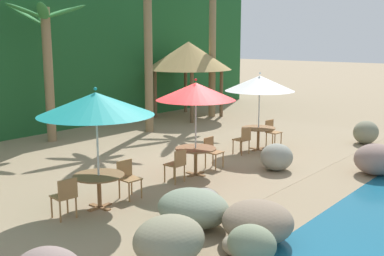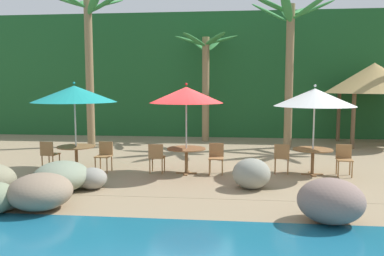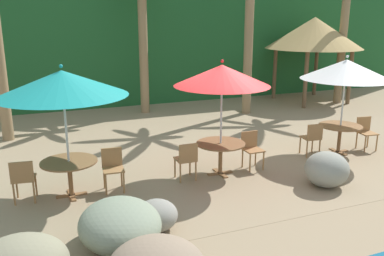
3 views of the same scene
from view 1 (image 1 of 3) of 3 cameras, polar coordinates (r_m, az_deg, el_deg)
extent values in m
plane|color=#937F60|center=(13.02, 0.18, -5.39)|extent=(120.00, 120.00, 0.00)
cube|color=#937F60|center=(13.02, 0.18, -5.37)|extent=(18.00, 5.20, 0.01)
cube|color=#1E5628|center=(19.48, -21.08, 8.25)|extent=(28.00, 2.40, 6.00)
ellipsoid|color=gray|center=(8.79, 7.89, -11.08)|extent=(1.29, 1.30, 0.74)
ellipsoid|color=gray|center=(8.28, 6.02, -13.87)|extent=(0.62, 0.71, 0.37)
ellipsoid|color=gray|center=(17.53, 20.16, -0.48)|extent=(1.02, 0.83, 0.80)
ellipsoid|color=gray|center=(7.97, -2.78, -13.24)|extent=(1.26, 1.12, 0.77)
ellipsoid|color=gray|center=(10.06, 1.39, -8.75)|extent=(0.73, 0.69, 0.53)
ellipsoid|color=gray|center=(13.37, 10.12, -3.45)|extent=(0.93, 0.90, 0.75)
ellipsoid|color=gray|center=(13.69, 21.23, -3.52)|extent=(1.22, 1.14, 0.83)
ellipsoid|color=gray|center=(9.39, 0.14, -9.58)|extent=(1.28, 1.48, 0.72)
ellipsoid|color=gray|center=(8.05, 7.19, -13.65)|extent=(0.75, 0.83, 0.62)
cylinder|color=silver|center=(10.28, -11.24, -3.16)|extent=(0.04, 0.04, 2.38)
cone|color=teal|center=(10.07, -11.47, 2.86)|extent=(2.44, 2.44, 0.48)
sphere|color=teal|center=(10.04, -11.54, 4.65)|extent=(0.07, 0.07, 0.07)
cube|color=brown|center=(10.62, -11.01, -9.31)|extent=(0.60, 0.12, 0.03)
cube|color=brown|center=(10.62, -11.01, -9.31)|extent=(0.12, 0.60, 0.03)
cylinder|color=brown|center=(10.50, -11.08, -7.49)|extent=(0.09, 0.09, 0.71)
cylinder|color=brown|center=(10.40, -11.15, -5.63)|extent=(1.10, 1.10, 0.03)
cylinder|color=#9E7042|center=(11.00, -6.09, -7.29)|extent=(0.04, 0.04, 0.45)
cylinder|color=#9E7042|center=(10.79, -7.56, -7.69)|extent=(0.04, 0.04, 0.45)
cylinder|color=#9E7042|center=(11.26, -7.27, -6.88)|extent=(0.04, 0.04, 0.45)
cylinder|color=#9E7042|center=(11.06, -8.72, -7.26)|extent=(0.04, 0.04, 0.45)
cube|color=#9E7042|center=(10.95, -7.44, -6.09)|extent=(0.45, 0.45, 0.03)
cube|color=#9E7042|center=(11.05, -8.11, -4.90)|extent=(0.42, 0.07, 0.42)
cylinder|color=#9E7042|center=(10.22, -16.51, -9.13)|extent=(0.04, 0.04, 0.45)
cylinder|color=#9E7042|center=(10.37, -14.74, -8.73)|extent=(0.04, 0.04, 0.45)
cylinder|color=#9E7042|center=(9.92, -15.54, -9.69)|extent=(0.04, 0.04, 0.45)
cylinder|color=#9E7042|center=(10.08, -13.74, -9.27)|extent=(0.04, 0.04, 0.45)
cube|color=#9E7042|center=(10.07, -15.20, -7.92)|extent=(0.47, 0.47, 0.03)
cube|color=#9E7042|center=(9.84, -14.69, -7.13)|extent=(0.42, 0.09, 0.42)
cylinder|color=silver|center=(12.54, 0.44, -0.47)|extent=(0.04, 0.04, 2.36)
cone|color=red|center=(12.38, 0.45, 4.43)|extent=(2.09, 2.09, 0.45)
sphere|color=red|center=(12.35, 0.45, 5.83)|extent=(0.07, 0.07, 0.07)
cube|color=brown|center=(12.82, 0.43, -5.57)|extent=(0.60, 0.12, 0.03)
cube|color=brown|center=(12.82, 0.43, -5.57)|extent=(0.12, 0.60, 0.03)
cylinder|color=brown|center=(12.73, 0.44, -4.04)|extent=(0.09, 0.09, 0.71)
cylinder|color=brown|center=(12.64, 0.44, -2.48)|extent=(1.10, 1.10, 0.03)
cylinder|color=#9E7042|center=(13.46, 3.76, -3.87)|extent=(0.04, 0.04, 0.45)
cylinder|color=#9E7042|center=(13.18, 2.86, -4.18)|extent=(0.04, 0.04, 0.45)
cylinder|color=#9E7042|center=(13.66, 2.53, -3.64)|extent=(0.04, 0.04, 0.45)
cylinder|color=#9E7042|center=(13.38, 1.62, -3.94)|extent=(0.04, 0.04, 0.45)
cube|color=#9E7042|center=(13.36, 2.70, -2.91)|extent=(0.42, 0.42, 0.03)
cube|color=#9E7042|center=(13.43, 2.02, -1.98)|extent=(0.42, 0.04, 0.42)
cylinder|color=#9E7042|center=(12.13, -3.31, -5.52)|extent=(0.04, 0.04, 0.45)
cylinder|color=#9E7042|center=(12.38, -2.18, -5.16)|extent=(0.04, 0.04, 0.45)
cylinder|color=#9E7042|center=(11.90, -2.04, -5.83)|extent=(0.04, 0.04, 0.45)
cylinder|color=#9E7042|center=(12.16, -0.92, -5.46)|extent=(0.04, 0.04, 0.45)
cube|color=#9E7042|center=(12.08, -2.12, -4.40)|extent=(0.42, 0.42, 0.03)
cube|color=#9E7042|center=(11.90, -1.41, -3.65)|extent=(0.42, 0.04, 0.42)
cylinder|color=silver|center=(15.56, 8.03, 1.51)|extent=(0.04, 0.04, 2.29)
cone|color=white|center=(15.43, 8.13, 5.35)|extent=(2.24, 2.24, 0.49)
sphere|color=white|center=(15.40, 8.17, 6.54)|extent=(0.07, 0.07, 0.07)
cube|color=brown|center=(15.78, 7.92, -2.54)|extent=(0.60, 0.12, 0.03)
cube|color=brown|center=(15.78, 7.92, -2.54)|extent=(0.12, 0.60, 0.03)
cylinder|color=brown|center=(15.70, 7.96, -1.28)|extent=(0.09, 0.09, 0.71)
cylinder|color=brown|center=(15.63, 7.99, -0.01)|extent=(1.10, 1.10, 0.03)
cylinder|color=#9E7042|center=(16.44, 10.65, -1.34)|extent=(0.04, 0.04, 0.45)
cylinder|color=#9E7042|center=(16.15, 9.92, -1.52)|extent=(0.04, 0.04, 0.45)
cylinder|color=#9E7042|center=(16.64, 9.66, -1.15)|extent=(0.04, 0.04, 0.45)
cylinder|color=#9E7042|center=(16.36, 8.91, -1.34)|extent=(0.04, 0.04, 0.45)
cube|color=#9E7042|center=(16.35, 9.81, -0.51)|extent=(0.47, 0.47, 0.03)
cube|color=#9E7042|center=(16.43, 9.27, 0.25)|extent=(0.42, 0.09, 0.42)
cylinder|color=#9E7042|center=(15.08, 4.95, -2.28)|extent=(0.04, 0.04, 0.45)
cylinder|color=#9E7042|center=(15.34, 5.84, -2.07)|extent=(0.04, 0.04, 0.45)
cylinder|color=#9E7042|center=(14.85, 5.98, -2.51)|extent=(0.04, 0.04, 0.45)
cylinder|color=#9E7042|center=(15.12, 6.86, -2.29)|extent=(0.04, 0.04, 0.45)
cube|color=#9E7042|center=(15.04, 5.93, -1.40)|extent=(0.47, 0.47, 0.03)
cube|color=#9E7042|center=(14.88, 6.52, -0.78)|extent=(0.42, 0.09, 0.42)
cylinder|color=olive|center=(17.36, -16.84, 6.04)|extent=(0.32, 0.32, 4.65)
ellipsoid|color=#388942|center=(17.80, -15.43, 13.31)|extent=(1.44, 0.50, 0.47)
ellipsoid|color=#388942|center=(18.03, -17.47, 12.72)|extent=(0.92, 1.31, 0.83)
ellipsoid|color=#388942|center=(17.61, -19.43, 12.72)|extent=(1.03, 1.29, 0.79)
ellipsoid|color=#388942|center=(16.98, -19.38, 13.13)|extent=(1.42, 0.44, 0.55)
ellipsoid|color=#388942|center=(16.62, -17.48, 13.25)|extent=(1.16, 1.30, 0.59)
ellipsoid|color=#388942|center=(17.12, -14.92, 13.38)|extent=(1.14, 1.33, 0.53)
cylinder|color=olive|center=(18.41, -5.26, 8.35)|extent=(0.32, 0.32, 5.71)
cylinder|color=olive|center=(22.00, 2.47, 10.02)|extent=(0.32, 0.32, 6.66)
cylinder|color=brown|center=(21.80, -4.44, 4.12)|extent=(0.16, 0.16, 2.20)
cylinder|color=brown|center=(23.41, -0.78, 4.61)|extent=(0.16, 0.16, 2.20)
cylinder|color=brown|center=(20.38, -0.02, 3.68)|extent=(0.16, 0.16, 2.20)
cylinder|color=brown|center=(22.09, 3.54, 4.21)|extent=(0.16, 0.16, 2.20)
cone|color=tan|center=(21.76, -0.43, 8.70)|extent=(3.94, 3.94, 1.25)
camera|label=2|loc=(11.41, 55.26, 0.59)|focal=36.52mm
camera|label=3|loc=(5.75, 41.37, 6.57)|focal=38.35mm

